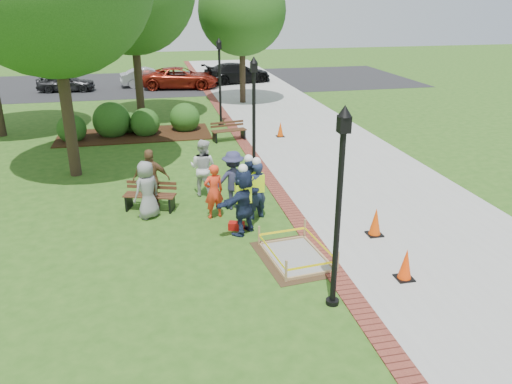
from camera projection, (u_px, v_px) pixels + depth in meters
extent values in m
plane|color=#285116|center=(247.00, 245.00, 13.09)|extent=(100.00, 100.00, 0.00)
cube|color=#9E9E99|center=(310.00, 137.00, 23.16)|extent=(6.00, 60.00, 0.02)
cube|color=maroon|center=(242.00, 140.00, 22.52)|extent=(0.50, 60.00, 0.03)
cube|color=#381E0F|center=(135.00, 135.00, 23.40)|extent=(7.00, 3.00, 0.05)
cube|color=black|center=(177.00, 82.00, 37.64)|extent=(36.00, 12.00, 0.01)
cube|color=#47331E|center=(296.00, 258.00, 12.45)|extent=(1.95, 2.47, 0.01)
cube|color=gray|center=(296.00, 257.00, 12.44)|extent=(1.39, 1.92, 0.04)
cube|color=tan|center=(296.00, 257.00, 12.43)|extent=(1.53, 2.05, 0.08)
cube|color=tan|center=(296.00, 248.00, 12.35)|extent=(1.56, 2.09, 0.55)
cube|color=yellow|center=(296.00, 247.00, 12.34)|extent=(1.50, 2.03, 0.06)
cube|color=#542F1D|center=(150.00, 195.00, 15.09)|extent=(1.62, 0.93, 0.04)
cube|color=#542F1D|center=(152.00, 185.00, 15.23)|extent=(1.49, 0.54, 0.25)
cube|color=black|center=(150.00, 203.00, 15.18)|extent=(1.50, 0.94, 0.46)
cube|color=#4C271A|center=(229.00, 130.00, 22.36)|extent=(1.62, 0.72, 0.04)
cube|color=#4C271A|center=(227.00, 124.00, 22.49)|extent=(1.54, 0.31, 0.25)
cube|color=black|center=(229.00, 136.00, 22.45)|extent=(1.48, 0.76, 0.46)
cube|color=black|center=(404.00, 278.00, 11.50)|extent=(0.40, 0.40, 0.05)
cone|color=#FF4008|center=(406.00, 263.00, 11.36)|extent=(0.31, 0.31, 0.73)
cube|color=black|center=(374.00, 234.00, 13.62)|extent=(0.41, 0.41, 0.05)
cone|color=#E94707|center=(376.00, 221.00, 13.47)|extent=(0.32, 0.32, 0.76)
cube|color=black|center=(280.00, 136.00, 23.13)|extent=(0.36, 0.36, 0.05)
cone|color=#DC4806|center=(280.00, 129.00, 23.00)|extent=(0.28, 0.28, 0.66)
cube|color=#9C100C|center=(237.00, 226.00, 13.93)|extent=(0.49, 0.38, 0.22)
cylinder|color=black|center=(338.00, 223.00, 9.91)|extent=(0.12, 0.12, 3.80)
cube|color=black|center=(344.00, 124.00, 9.18)|extent=(0.22, 0.22, 0.32)
cone|color=black|center=(345.00, 111.00, 9.08)|extent=(0.28, 0.28, 0.22)
cylinder|color=black|center=(332.00, 302.00, 10.59)|extent=(0.28, 0.28, 0.10)
cylinder|color=black|center=(254.00, 127.00, 17.18)|extent=(0.12, 0.12, 3.80)
cube|color=black|center=(254.00, 67.00, 16.45)|extent=(0.22, 0.22, 0.32)
cone|color=black|center=(254.00, 60.00, 16.36)|extent=(0.28, 0.28, 0.22)
cylinder|color=black|center=(254.00, 177.00, 17.86)|extent=(0.28, 0.28, 0.10)
cylinder|color=black|center=(220.00, 88.00, 24.46)|extent=(0.12, 0.12, 3.80)
cube|color=black|center=(219.00, 45.00, 23.72)|extent=(0.22, 0.22, 0.32)
cone|color=black|center=(219.00, 40.00, 23.63)|extent=(0.28, 0.28, 0.22)
cylinder|color=black|center=(221.00, 125.00, 25.14)|extent=(0.28, 0.28, 0.10)
cylinder|color=#3D2D1E|center=(66.00, 98.00, 17.21)|extent=(0.40, 0.40, 5.64)
cylinder|color=#3D2D1E|center=(138.00, 69.00, 25.31)|extent=(0.40, 0.40, 5.30)
cylinder|color=#3D2D1E|center=(242.00, 66.00, 29.79)|extent=(0.35, 0.35, 4.38)
sphere|color=#1C4814|center=(242.00, 11.00, 28.64)|extent=(5.08, 5.08, 5.08)
sphere|color=#1C4814|center=(73.00, 141.00, 22.53)|extent=(1.30, 1.30, 1.30)
sphere|color=#1C4814|center=(113.00, 136.00, 23.34)|extent=(1.72, 1.72, 1.72)
sphere|color=#1C4814|center=(146.00, 135.00, 23.45)|extent=(1.37, 1.37, 1.37)
sphere|color=#1C4814|center=(185.00, 130.00, 24.26)|extent=(1.44, 1.44, 1.44)
sphere|color=#1C4814|center=(130.00, 132.00, 23.99)|extent=(1.02, 1.02, 1.02)
imported|color=gray|center=(147.00, 190.00, 14.45)|extent=(0.65, 0.61, 1.72)
imported|color=#F93A1D|center=(214.00, 192.00, 14.45)|extent=(0.59, 0.45, 1.63)
imported|color=silver|center=(203.00, 168.00, 16.05)|extent=(0.71, 0.66, 1.88)
imported|color=brown|center=(151.00, 180.00, 15.02)|extent=(0.64, 0.44, 1.88)
imported|color=#303154|center=(233.00, 180.00, 15.05)|extent=(0.60, 0.40, 1.82)
imported|color=#192C43|center=(243.00, 202.00, 13.45)|extent=(0.70, 0.67, 1.84)
cube|color=#C2EF14|center=(243.00, 193.00, 13.35)|extent=(0.42, 0.26, 0.52)
sphere|color=white|center=(243.00, 169.00, 13.10)|extent=(0.25, 0.25, 0.25)
imported|color=#1A2143|center=(257.00, 191.00, 14.38)|extent=(0.64, 0.53, 1.72)
cube|color=#C2EF14|center=(257.00, 183.00, 14.29)|extent=(0.42, 0.26, 0.52)
sphere|color=white|center=(257.00, 162.00, 14.06)|extent=(0.25, 0.25, 0.25)
imported|color=#1D304B|center=(249.00, 188.00, 14.50)|extent=(0.60, 0.43, 1.76)
cube|color=#C2EF14|center=(249.00, 180.00, 14.41)|extent=(0.42, 0.26, 0.52)
sphere|color=white|center=(249.00, 159.00, 14.17)|extent=(0.25, 0.25, 0.25)
imported|color=black|center=(67.00, 92.00, 34.11)|extent=(2.16, 4.38, 1.39)
imported|color=#A6A6AB|center=(149.00, 86.00, 36.11)|extent=(2.41, 4.58, 1.43)
imported|color=maroon|center=(181.00, 88.00, 35.30)|extent=(2.87, 5.15, 1.59)
imported|color=black|center=(237.00, 83.00, 37.48)|extent=(3.20, 5.27, 1.60)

